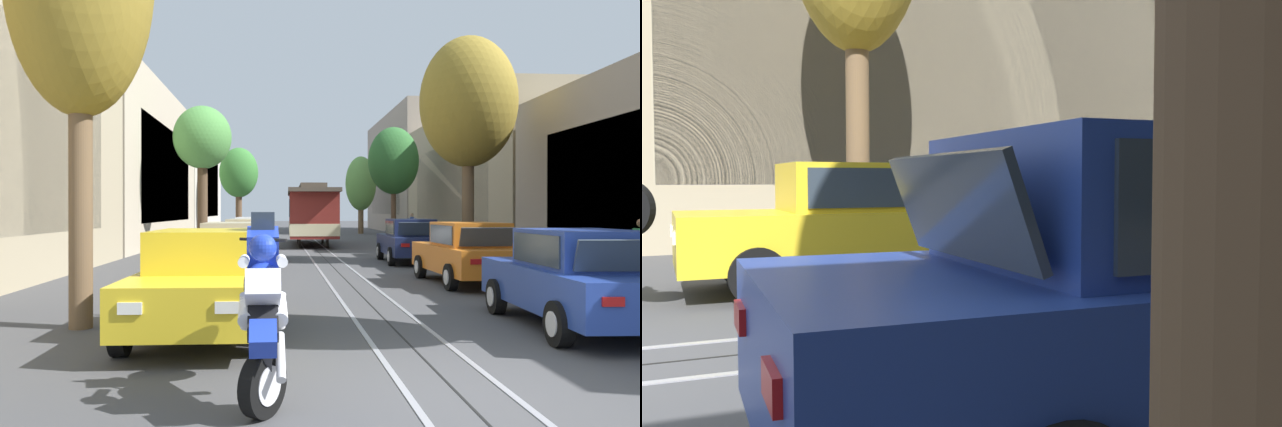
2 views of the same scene
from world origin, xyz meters
The scene contains 3 objects.
parked_car_yellow_near_left centered at (-2.97, 3.39, 0.80)m, with size 2.03×4.37×1.58m.
parked_car_beige_second_left centered at (-2.93, 9.50, 0.80)m, with size 2.09×4.40×1.58m.
parked_car_blue_near_right centered at (2.95, 3.39, 0.80)m, with size 2.11×4.41×1.58m.
Camera 2 is at (5.51, 0.92, 1.37)m, focal length 38.09 mm.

